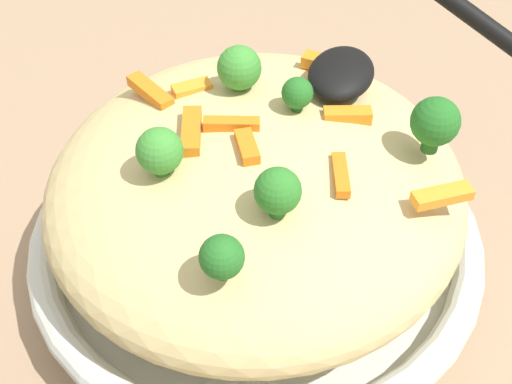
% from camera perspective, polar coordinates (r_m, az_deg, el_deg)
% --- Properties ---
extents(ground_plane, '(2.40, 2.40, 0.00)m').
position_cam_1_polar(ground_plane, '(0.47, 0.00, -6.26)').
color(ground_plane, '#9E7F60').
extents(serving_bowl, '(0.29, 0.29, 0.04)m').
position_cam_1_polar(serving_bowl, '(0.45, 0.00, -4.33)').
color(serving_bowl, silver).
rests_on(serving_bowl, ground_plane).
extents(pasta_mound, '(0.26, 0.25, 0.08)m').
position_cam_1_polar(pasta_mound, '(0.41, 0.00, 0.59)').
color(pasta_mound, '#D1BA7A').
rests_on(pasta_mound, serving_bowl).
extents(carrot_piece_0, '(0.02, 0.03, 0.01)m').
position_cam_1_polar(carrot_piece_0, '(0.42, -5.48, 8.79)').
color(carrot_piece_0, orange).
rests_on(carrot_piece_0, pasta_mound).
extents(carrot_piece_1, '(0.03, 0.04, 0.01)m').
position_cam_1_polar(carrot_piece_1, '(0.42, -8.99, 8.44)').
color(carrot_piece_1, orange).
rests_on(carrot_piece_1, pasta_mound).
extents(carrot_piece_2, '(0.03, 0.02, 0.01)m').
position_cam_1_polar(carrot_piece_2, '(0.36, 7.22, 1.47)').
color(carrot_piece_2, orange).
rests_on(carrot_piece_2, pasta_mound).
extents(carrot_piece_3, '(0.03, 0.03, 0.01)m').
position_cam_1_polar(carrot_piece_3, '(0.36, 15.57, -0.28)').
color(carrot_piece_3, orange).
rests_on(carrot_piece_3, pasta_mound).
extents(carrot_piece_4, '(0.02, 0.04, 0.01)m').
position_cam_1_polar(carrot_piece_4, '(0.44, 6.72, 10.61)').
color(carrot_piece_4, orange).
rests_on(carrot_piece_4, pasta_mound).
extents(carrot_piece_5, '(0.02, 0.03, 0.01)m').
position_cam_1_polar(carrot_piece_5, '(0.38, -2.10, 5.76)').
color(carrot_piece_5, orange).
rests_on(carrot_piece_5, pasta_mound).
extents(carrot_piece_6, '(0.03, 0.02, 0.01)m').
position_cam_1_polar(carrot_piece_6, '(0.37, -0.77, 3.85)').
color(carrot_piece_6, orange).
rests_on(carrot_piece_6, pasta_mound).
extents(carrot_piece_7, '(0.04, 0.02, 0.01)m').
position_cam_1_polar(carrot_piece_7, '(0.38, -5.52, 5.13)').
color(carrot_piece_7, orange).
rests_on(carrot_piece_7, pasta_mound).
extents(carrot_piece_8, '(0.02, 0.03, 0.01)m').
position_cam_1_polar(carrot_piece_8, '(0.40, 7.79, 6.47)').
color(carrot_piece_8, orange).
rests_on(carrot_piece_8, pasta_mound).
extents(broccoli_floret_0, '(0.03, 0.03, 0.03)m').
position_cam_1_polar(broccoli_floret_0, '(0.36, -8.20, 3.44)').
color(broccoli_floret_0, '#377928').
rests_on(broccoli_floret_0, pasta_mound).
extents(broccoli_floret_1, '(0.02, 0.02, 0.02)m').
position_cam_1_polar(broccoli_floret_1, '(0.39, 3.54, 8.36)').
color(broccoli_floret_1, '#205B1C').
rests_on(broccoli_floret_1, pasta_mound).
extents(broccoli_floret_2, '(0.02, 0.02, 0.03)m').
position_cam_1_polar(broccoli_floret_2, '(0.33, 1.86, 0.04)').
color(broccoli_floret_2, '#296820').
rests_on(broccoli_floret_2, pasta_mound).
extents(broccoli_floret_3, '(0.02, 0.02, 0.02)m').
position_cam_1_polar(broccoli_floret_3, '(0.31, -2.93, -5.58)').
color(broccoli_floret_3, '#205B1C').
rests_on(broccoli_floret_3, pasta_mound).
extents(broccoli_floret_4, '(0.03, 0.03, 0.03)m').
position_cam_1_polar(broccoli_floret_4, '(0.38, 15.00, 5.74)').
color(broccoli_floret_4, '#205B1C').
rests_on(broccoli_floret_4, pasta_mound).
extents(broccoli_floret_5, '(0.03, 0.03, 0.03)m').
position_cam_1_polar(broccoli_floret_5, '(0.41, -1.44, 10.47)').
color(broccoli_floret_5, '#377928').
rests_on(broccoli_floret_5, pasta_mound).
extents(serving_spoon, '(0.14, 0.17, 0.08)m').
position_cam_1_polar(serving_spoon, '(0.44, 9.64, 13.35)').
color(serving_spoon, black).
rests_on(serving_spoon, pasta_mound).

